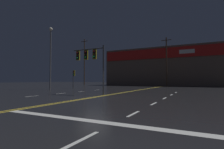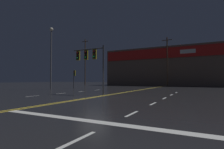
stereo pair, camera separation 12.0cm
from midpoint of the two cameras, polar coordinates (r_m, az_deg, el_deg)
name	(u,v)px [view 1 (the left image)]	position (r m, az deg, el deg)	size (l,w,h in m)	color
ground_plane	(94,97)	(14.85, -5.97, -7.37)	(200.00, 200.00, 0.00)	black
road_markings	(96,99)	(13.03, -5.44, -8.13)	(16.08, 60.00, 0.01)	gold
traffic_signal_median	(90,57)	(17.50, -7.51, 5.55)	(3.58, 0.36, 4.76)	#38383D
traffic_signal_corner_northwest	(74,75)	(30.92, -12.53, -0.19)	(0.42, 0.36, 3.15)	#38383D
streetlight_near_left	(51,50)	(29.05, -19.53, 7.61)	(0.56, 0.56, 9.68)	#59595E
building_backdrop	(166,67)	(48.00, 17.27, 2.22)	(30.47, 10.23, 9.52)	brown
utility_pole_row	(156,60)	(41.06, 14.21, 4.54)	(44.43, 0.26, 12.92)	#4C3828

